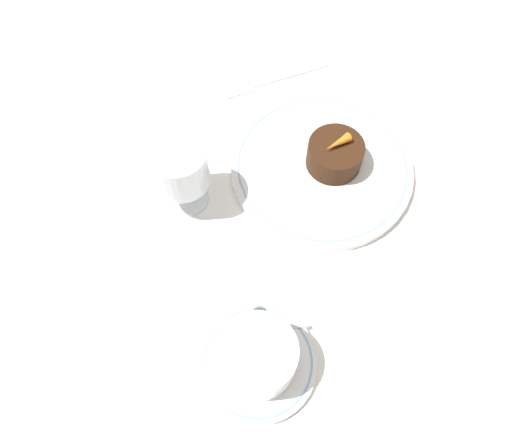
% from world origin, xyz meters
% --- Properties ---
extents(ground_plane, '(3.00, 3.00, 0.00)m').
position_xyz_m(ground_plane, '(0.00, 0.00, 0.00)').
color(ground_plane, white).
extents(dinner_plate, '(0.27, 0.27, 0.01)m').
position_xyz_m(dinner_plate, '(0.04, -0.05, 0.01)').
color(dinner_plate, white).
rests_on(dinner_plate, ground_plane).
extents(saucer, '(0.15, 0.15, 0.01)m').
position_xyz_m(saucer, '(-0.22, 0.11, 0.01)').
color(saucer, white).
rests_on(saucer, ground_plane).
extents(coffee_cup, '(0.12, 0.09, 0.07)m').
position_xyz_m(coffee_cup, '(-0.22, 0.11, 0.04)').
color(coffee_cup, white).
rests_on(coffee_cup, saucer).
extents(spoon, '(0.04, 0.11, 0.00)m').
position_xyz_m(spoon, '(-0.17, 0.11, 0.01)').
color(spoon, silver).
rests_on(spoon, saucer).
extents(wine_glass, '(0.08, 0.08, 0.11)m').
position_xyz_m(wine_glass, '(0.04, 0.15, 0.08)').
color(wine_glass, silver).
rests_on(wine_glass, ground_plane).
extents(fork, '(0.04, 0.18, 0.01)m').
position_xyz_m(fork, '(0.23, -0.01, 0.00)').
color(fork, silver).
rests_on(fork, ground_plane).
extents(dessert_cake, '(0.08, 0.08, 0.04)m').
position_xyz_m(dessert_cake, '(0.04, -0.07, 0.04)').
color(dessert_cake, '#381E0F').
rests_on(dessert_cake, dinner_plate).
extents(carrot_garnish, '(0.03, 0.04, 0.01)m').
position_xyz_m(carrot_garnish, '(0.04, -0.07, 0.06)').
color(carrot_garnish, orange).
rests_on(carrot_garnish, dessert_cake).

